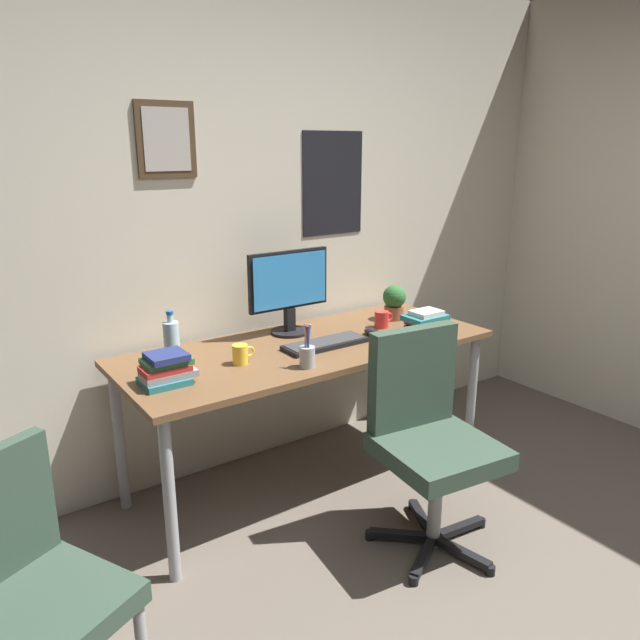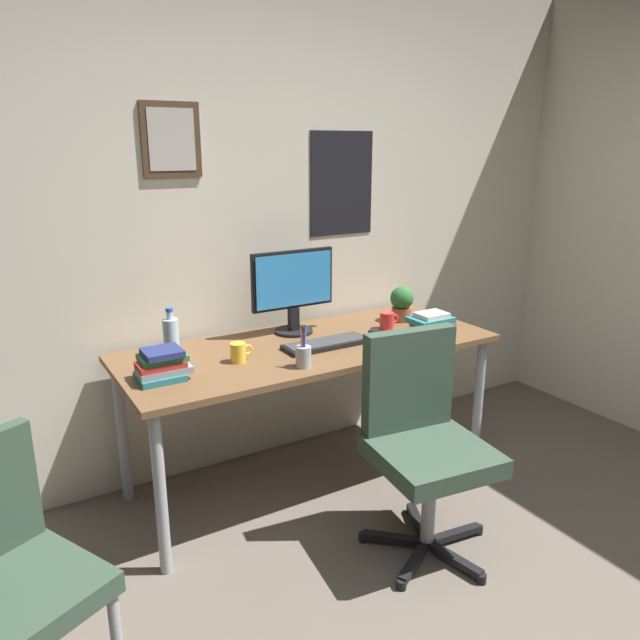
{
  "view_description": "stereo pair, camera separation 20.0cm",
  "coord_description": "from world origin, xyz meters",
  "px_view_note": "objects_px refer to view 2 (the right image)",
  "views": [
    {
      "loc": [
        -1.5,
        -0.65,
        1.7
      ],
      "look_at": [
        0.08,
        1.6,
        0.9
      ],
      "focal_mm": 33.93,
      "sensor_mm": 36.0,
      "label": 1
    },
    {
      "loc": [
        -1.33,
        -0.76,
        1.7
      ],
      "look_at": [
        0.08,
        1.6,
        0.9
      ],
      "focal_mm": 33.93,
      "sensor_mm": 36.0,
      "label": 2
    }
  ],
  "objects_px": {
    "side_chair": "(3,569)",
    "potted_plant": "(402,302)",
    "book_stack_left": "(431,323)",
    "water_bottle": "(171,339)",
    "book_stack_right": "(162,365)",
    "coffee_mug_near": "(387,321)",
    "office_chair": "(422,433)",
    "computer_mouse": "(376,333)",
    "pen_cup": "(303,355)",
    "coffee_mug_far": "(239,352)",
    "keyboard": "(326,344)",
    "monitor": "(293,288)"
  },
  "relations": [
    {
      "from": "side_chair",
      "to": "keyboard",
      "type": "relative_size",
      "value": 2.03
    },
    {
      "from": "monitor",
      "to": "water_bottle",
      "type": "distance_m",
      "value": 0.71
    },
    {
      "from": "book_stack_left",
      "to": "book_stack_right",
      "type": "relative_size",
      "value": 0.99
    },
    {
      "from": "coffee_mug_near",
      "to": "office_chair",
      "type": "bearing_deg",
      "value": -115.45
    },
    {
      "from": "office_chair",
      "to": "keyboard",
      "type": "xyz_separation_m",
      "value": [
        -0.1,
        0.62,
        0.24
      ]
    },
    {
      "from": "coffee_mug_near",
      "to": "book_stack_left",
      "type": "xyz_separation_m",
      "value": [
        0.14,
        -0.19,
        0.01
      ]
    },
    {
      "from": "water_bottle",
      "to": "monitor",
      "type": "bearing_deg",
      "value": 9.07
    },
    {
      "from": "coffee_mug_near",
      "to": "water_bottle",
      "type": "bearing_deg",
      "value": 175.42
    },
    {
      "from": "coffee_mug_far",
      "to": "book_stack_left",
      "type": "relative_size",
      "value": 0.5
    },
    {
      "from": "pen_cup",
      "to": "book_stack_left",
      "type": "xyz_separation_m",
      "value": [
        0.81,
        0.09,
        0.0
      ]
    },
    {
      "from": "monitor",
      "to": "keyboard",
      "type": "distance_m",
      "value": 0.36
    },
    {
      "from": "water_bottle",
      "to": "office_chair",
      "type": "bearing_deg",
      "value": -44.08
    },
    {
      "from": "water_bottle",
      "to": "pen_cup",
      "type": "relative_size",
      "value": 1.26
    },
    {
      "from": "coffee_mug_far",
      "to": "potted_plant",
      "type": "relative_size",
      "value": 0.55
    },
    {
      "from": "keyboard",
      "to": "monitor",
      "type": "bearing_deg",
      "value": 95.61
    },
    {
      "from": "monitor",
      "to": "book_stack_right",
      "type": "bearing_deg",
      "value": -158.96
    },
    {
      "from": "water_bottle",
      "to": "book_stack_right",
      "type": "relative_size",
      "value": 1.15
    },
    {
      "from": "side_chair",
      "to": "potted_plant",
      "type": "height_order",
      "value": "potted_plant"
    },
    {
      "from": "coffee_mug_far",
      "to": "potted_plant",
      "type": "height_order",
      "value": "potted_plant"
    },
    {
      "from": "coffee_mug_near",
      "to": "coffee_mug_far",
      "type": "relative_size",
      "value": 1.06
    },
    {
      "from": "book_stack_left",
      "to": "book_stack_right",
      "type": "xyz_separation_m",
      "value": [
        -1.39,
        0.09,
        0.01
      ]
    },
    {
      "from": "side_chair",
      "to": "book_stack_right",
      "type": "distance_m",
      "value": 0.96
    },
    {
      "from": "monitor",
      "to": "potted_plant",
      "type": "bearing_deg",
      "value": -10.38
    },
    {
      "from": "water_bottle",
      "to": "potted_plant",
      "type": "bearing_deg",
      "value": -0.22
    },
    {
      "from": "pen_cup",
      "to": "book_stack_left",
      "type": "bearing_deg",
      "value": 6.15
    },
    {
      "from": "keyboard",
      "to": "computer_mouse",
      "type": "xyz_separation_m",
      "value": [
        0.3,
        -0.0,
        0.01
      ]
    },
    {
      "from": "computer_mouse",
      "to": "pen_cup",
      "type": "bearing_deg",
      "value": -160.22
    },
    {
      "from": "monitor",
      "to": "keyboard",
      "type": "height_order",
      "value": "monitor"
    },
    {
      "from": "computer_mouse",
      "to": "office_chair",
      "type": "bearing_deg",
      "value": -107.81
    },
    {
      "from": "office_chair",
      "to": "water_bottle",
      "type": "bearing_deg",
      "value": 135.92
    },
    {
      "from": "keyboard",
      "to": "book_stack_right",
      "type": "height_order",
      "value": "book_stack_right"
    },
    {
      "from": "computer_mouse",
      "to": "book_stack_left",
      "type": "bearing_deg",
      "value": -21.03
    },
    {
      "from": "coffee_mug_far",
      "to": "potted_plant",
      "type": "xyz_separation_m",
      "value": [
        1.05,
        0.15,
        0.06
      ]
    },
    {
      "from": "side_chair",
      "to": "book_stack_left",
      "type": "height_order",
      "value": "side_chair"
    },
    {
      "from": "book_stack_right",
      "to": "coffee_mug_near",
      "type": "bearing_deg",
      "value": 4.67
    },
    {
      "from": "book_stack_right",
      "to": "computer_mouse",
      "type": "bearing_deg",
      "value": 1.03
    },
    {
      "from": "side_chair",
      "to": "monitor",
      "type": "height_order",
      "value": "monitor"
    },
    {
      "from": "monitor",
      "to": "potted_plant",
      "type": "height_order",
      "value": "monitor"
    },
    {
      "from": "pen_cup",
      "to": "monitor",
      "type": "bearing_deg",
      "value": 66.4
    },
    {
      "from": "side_chair",
      "to": "water_bottle",
      "type": "xyz_separation_m",
      "value": [
        0.78,
        0.8,
        0.36
      ]
    },
    {
      "from": "side_chair",
      "to": "book_stack_left",
      "type": "relative_size",
      "value": 4.02
    },
    {
      "from": "water_bottle",
      "to": "coffee_mug_far",
      "type": "distance_m",
      "value": 0.31
    },
    {
      "from": "side_chair",
      "to": "coffee_mug_near",
      "type": "distance_m",
      "value": 2.08
    },
    {
      "from": "potted_plant",
      "to": "pen_cup",
      "type": "height_order",
      "value": "pen_cup"
    },
    {
      "from": "pen_cup",
      "to": "keyboard",
      "type": "bearing_deg",
      "value": 39.42
    },
    {
      "from": "office_chair",
      "to": "computer_mouse",
      "type": "height_order",
      "value": "office_chair"
    },
    {
      "from": "water_bottle",
      "to": "computer_mouse",
      "type": "bearing_deg",
      "value": -9.76
    },
    {
      "from": "computer_mouse",
      "to": "book_stack_left",
      "type": "height_order",
      "value": "book_stack_left"
    },
    {
      "from": "side_chair",
      "to": "book_stack_left",
      "type": "bearing_deg",
      "value": 14.01
    },
    {
      "from": "office_chair",
      "to": "coffee_mug_far",
      "type": "height_order",
      "value": "office_chair"
    }
  ]
}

